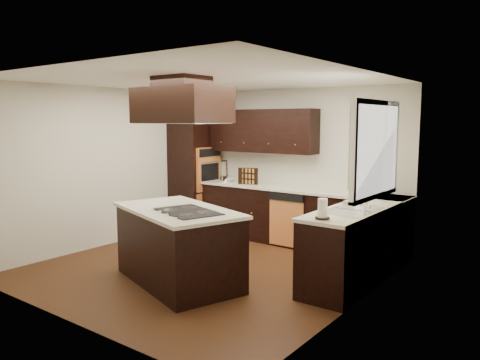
# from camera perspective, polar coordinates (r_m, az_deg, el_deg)

# --- Properties ---
(floor) EXTENTS (4.20, 4.20, 0.02)m
(floor) POSITION_cam_1_polar(r_m,az_deg,el_deg) (6.44, -3.98, -10.77)
(floor) COLOR #522D15
(floor) RESTS_ON ground
(ceiling) EXTENTS (4.20, 4.20, 0.02)m
(ceiling) POSITION_cam_1_polar(r_m,az_deg,el_deg) (6.15, -4.19, 12.17)
(ceiling) COLOR white
(ceiling) RESTS_ON ground
(wall_back) EXTENTS (4.20, 0.02, 2.50)m
(wall_back) POSITION_cam_1_polar(r_m,az_deg,el_deg) (7.88, 6.01, 1.88)
(wall_back) COLOR beige
(wall_back) RESTS_ON ground
(wall_front) EXTENTS (4.20, 0.02, 2.50)m
(wall_front) POSITION_cam_1_polar(r_m,az_deg,el_deg) (4.79, -20.83, -1.97)
(wall_front) COLOR beige
(wall_front) RESTS_ON ground
(wall_left) EXTENTS (0.02, 4.20, 2.50)m
(wall_left) POSITION_cam_1_polar(r_m,az_deg,el_deg) (7.71, -16.03, 1.52)
(wall_left) COLOR beige
(wall_left) RESTS_ON ground
(wall_right) EXTENTS (0.02, 4.20, 2.50)m
(wall_right) POSITION_cam_1_polar(r_m,az_deg,el_deg) (5.06, 14.31, -1.26)
(wall_right) COLOR beige
(wall_right) RESTS_ON ground
(oven_column) EXTENTS (0.65, 0.75, 2.12)m
(oven_column) POSITION_cam_1_polar(r_m,az_deg,el_deg) (8.63, -5.58, 1.07)
(oven_column) COLOR black
(oven_column) RESTS_ON floor
(wall_oven_face) EXTENTS (0.05, 0.62, 0.78)m
(wall_oven_face) POSITION_cam_1_polar(r_m,az_deg,el_deg) (8.39, -3.82, 1.33)
(wall_oven_face) COLOR orange
(wall_oven_face) RESTS_ON oven_column
(base_cabinets_back) EXTENTS (2.93, 0.60, 0.88)m
(base_cabinets_back) POSITION_cam_1_polar(r_m,az_deg,el_deg) (7.71, 4.97, -4.31)
(base_cabinets_back) COLOR black
(base_cabinets_back) RESTS_ON floor
(base_cabinets_right) EXTENTS (0.60, 2.40, 0.88)m
(base_cabinets_right) POSITION_cam_1_polar(r_m,az_deg,el_deg) (6.15, 14.64, -7.49)
(base_cabinets_right) COLOR black
(base_cabinets_right) RESTS_ON floor
(countertop_back) EXTENTS (2.93, 0.63, 0.04)m
(countertop_back) POSITION_cam_1_polar(r_m,az_deg,el_deg) (7.62, 4.95, -0.94)
(countertop_back) COLOR beige
(countertop_back) RESTS_ON base_cabinets_back
(countertop_right) EXTENTS (0.63, 2.40, 0.04)m
(countertop_right) POSITION_cam_1_polar(r_m,az_deg,el_deg) (6.06, 14.64, -3.26)
(countertop_right) COLOR beige
(countertop_right) RESTS_ON base_cabinets_right
(upper_cabinets) EXTENTS (2.00, 0.34, 0.72)m
(upper_cabinets) POSITION_cam_1_polar(r_m,az_deg,el_deg) (7.92, 2.71, 5.99)
(upper_cabinets) COLOR black
(upper_cabinets) RESTS_ON wall_back
(dishwasher_front) EXTENTS (0.60, 0.05, 0.72)m
(dishwasher_front) POSITION_cam_1_polar(r_m,az_deg,el_deg) (7.33, 5.70, -5.28)
(dishwasher_front) COLOR orange
(dishwasher_front) RESTS_ON floor
(window_frame) EXTENTS (0.06, 1.32, 1.12)m
(window_frame) POSITION_cam_1_polar(r_m,az_deg,el_deg) (5.54, 16.25, 3.55)
(window_frame) COLOR white
(window_frame) RESTS_ON wall_right
(window_pane) EXTENTS (0.00, 1.20, 1.00)m
(window_pane) POSITION_cam_1_polar(r_m,az_deg,el_deg) (5.53, 16.52, 3.54)
(window_pane) COLOR white
(window_pane) RESTS_ON wall_right
(curtain_left) EXTENTS (0.02, 0.34, 0.90)m
(curtain_left) POSITION_cam_1_polar(r_m,az_deg,el_deg) (5.17, 14.00, 3.94)
(curtain_left) COLOR beige
(curtain_left) RESTS_ON wall_right
(curtain_right) EXTENTS (0.02, 0.34, 0.90)m
(curtain_right) POSITION_cam_1_polar(r_m,az_deg,el_deg) (5.95, 17.15, 4.24)
(curtain_right) COLOR beige
(curtain_right) RESTS_ON wall_right
(sink_rim) EXTENTS (0.52, 0.84, 0.01)m
(sink_rim) POSITION_cam_1_polar(r_m,az_deg,el_deg) (5.73, 13.46, -3.57)
(sink_rim) COLOR silver
(sink_rim) RESTS_ON countertop_right
(island) EXTENTS (1.90, 1.42, 0.88)m
(island) POSITION_cam_1_polar(r_m,az_deg,el_deg) (5.83, -7.53, -8.12)
(island) COLOR black
(island) RESTS_ON floor
(island_top) EXTENTS (1.98, 1.50, 0.04)m
(island_top) POSITION_cam_1_polar(r_m,az_deg,el_deg) (5.73, -7.61, -3.68)
(island_top) COLOR beige
(island_top) RESTS_ON island
(cooktop) EXTENTS (0.93, 0.76, 0.01)m
(cooktop) POSITION_cam_1_polar(r_m,az_deg,el_deg) (5.50, -6.40, -3.84)
(cooktop) COLOR black
(cooktop) RESTS_ON island_top
(range_hood) EXTENTS (1.05, 0.72, 0.42)m
(range_hood) POSITION_cam_1_polar(r_m,az_deg,el_deg) (5.66, -7.08, 9.02)
(range_hood) COLOR black
(range_hood) RESTS_ON ceiling
(hood_duct) EXTENTS (0.55, 0.50, 0.13)m
(hood_duct) POSITION_cam_1_polar(r_m,az_deg,el_deg) (5.67, -7.13, 11.80)
(hood_duct) COLOR black
(hood_duct) RESTS_ON ceiling
(blender_base) EXTENTS (0.15, 0.15, 0.10)m
(blender_base) POSITION_cam_1_polar(r_m,az_deg,el_deg) (8.17, -1.90, 0.13)
(blender_base) COLOR silver
(blender_base) RESTS_ON countertop_back
(blender_pitcher) EXTENTS (0.13, 0.13, 0.26)m
(blender_pitcher) POSITION_cam_1_polar(r_m,az_deg,el_deg) (8.15, -1.91, 1.38)
(blender_pitcher) COLOR silver
(blender_pitcher) RESTS_ON blender_base
(spice_rack) EXTENTS (0.34, 0.20, 0.27)m
(spice_rack) POSITION_cam_1_polar(r_m,az_deg,el_deg) (7.86, 1.00, 0.49)
(spice_rack) COLOR black
(spice_rack) RESTS_ON countertop_back
(mixing_bowl) EXTENTS (0.30, 0.30, 0.06)m
(mixing_bowl) POSITION_cam_1_polar(r_m,az_deg,el_deg) (8.23, -1.41, 0.04)
(mixing_bowl) COLOR white
(mixing_bowl) RESTS_ON countertop_back
(soap_bottle) EXTENTS (0.09, 0.09, 0.17)m
(soap_bottle) POSITION_cam_1_polar(r_m,az_deg,el_deg) (6.17, 14.27, -2.06)
(soap_bottle) COLOR white
(soap_bottle) RESTS_ON countertop_right
(paper_towel) EXTENTS (0.13, 0.13, 0.23)m
(paper_towel) POSITION_cam_1_polar(r_m,az_deg,el_deg) (5.12, 10.03, -3.50)
(paper_towel) COLOR white
(paper_towel) RESTS_ON countertop_right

